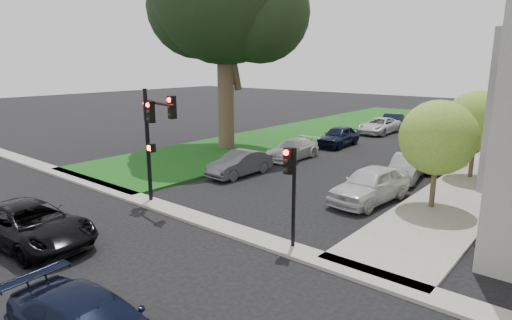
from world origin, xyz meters
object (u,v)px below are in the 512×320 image
Objects in this scene: car_cross_near at (30,225)px; car_parked_5 at (240,164)px; traffic_signal_main at (153,126)px; car_parked_8 at (379,126)px; small_tree_b at (476,121)px; car_parked_3 at (464,139)px; car_parked_9 at (392,122)px; small_tree_c at (508,118)px; car_parked_2 at (434,158)px; traffic_signal_secondary at (291,179)px; car_parked_0 at (370,185)px; car_parked_6 at (292,149)px; small_tree_a at (438,138)px; car_parked_1 at (406,168)px; car_parked_7 at (339,136)px; car_parked_4 at (477,129)px.

car_parked_5 is (-0.59, 11.43, -0.05)m from car_cross_near.
car_cross_near is (0.19, -5.47, -2.75)m from traffic_signal_main.
car_parked_5 is at bearing -89.26° from car_parked_8.
small_tree_b reaches higher than car_parked_3.
car_parked_3 reaches higher than car_parked_5.
car_parked_8 is at bearing -97.83° from car_parked_9.
small_tree_c is 19.37m from car_parked_5.
car_parked_3 is at bearing 102.41° from car_parked_2.
car_parked_8 is at bearing 158.43° from car_parked_3.
small_tree_c is 0.88× the size of car_parked_5.
small_tree_b is at bearing 79.84° from traffic_signal_secondary.
car_parked_5 reaches higher than car_parked_2.
small_tree_c is 0.77× the size of car_parked_0.
car_parked_8 is (-7.66, 24.39, -1.73)m from traffic_signal_secondary.
small_tree_b reaches higher than traffic_signal_secondary.
car_parked_3 is 12.76m from car_parked_6.
small_tree_c is at bearing -25.51° from car_cross_near.
car_cross_near is at bearing -127.03° from small_tree_a.
car_parked_2 is at bearing 89.58° from traffic_signal_secondary.
car_parked_8 is (0.08, 13.15, 0.05)m from car_parked_6.
small_tree_a is 1.17× the size of car_parked_1.
small_tree_a is 20.19m from car_parked_8.
small_tree_c reaches higher than car_parked_8.
traffic_signal_main is at bearing -125.79° from small_tree_b.
car_parked_5 is (-7.40, -5.01, 0.01)m from car_parked_1.
traffic_signal_secondary reaches higher than car_cross_near.
traffic_signal_main is 1.15× the size of car_parked_6.
car_parked_7 is (-0.37, 16.94, -2.73)m from traffic_signal_main.
traffic_signal_main is at bearing -98.03° from car_parked_4.
car_parked_1 is at bearing 91.12° from traffic_signal_secondary.
small_tree_b is 0.94× the size of traffic_signal_main.
car_cross_near is 1.19× the size of car_parked_6.
car_cross_near is 11.45m from car_parked_5.
small_tree_c is 16.44m from car_parked_0.
car_parked_0 is (6.93, 11.76, 0.07)m from car_cross_near.
car_parked_4 is at bearing 75.81° from traffic_signal_main.
car_parked_4 is (-0.35, 5.55, -0.00)m from car_parked_3.
small_tree_c is at bearing 90.00° from small_tree_b.
car_parked_0 is at bearing -163.84° from small_tree_a.
car_parked_2 is at bearing -26.62° from car_cross_near.
small_tree_b is 15.12m from car_parked_8.
small_tree_a reaches higher than car_parked_9.
small_tree_a reaches higher than car_cross_near.
car_parked_5 is at bearing -92.73° from car_parked_7.
car_parked_4 is (-0.40, 26.97, -1.65)m from traffic_signal_secondary.
small_tree_c reaches higher than car_parked_5.
car_parked_0 is 9.09m from car_parked_6.
car_parked_5 is at bearing -102.83° from car_parked_4.
small_tree_b is (0.00, 6.31, 0.04)m from small_tree_a.
traffic_signal_main is (-9.60, -13.32, 0.34)m from small_tree_b.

